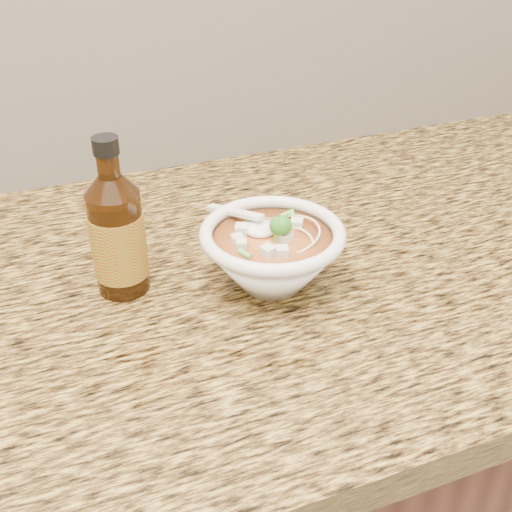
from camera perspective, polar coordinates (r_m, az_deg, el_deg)
name	(u,v)px	position (r m, az deg, el deg)	size (l,w,h in m)	color
counter_slab	(36,323)	(0.77, -18.99, -5.64)	(4.00, 0.68, 0.04)	#AA8D3E
soup_bowl	(272,255)	(0.73, 1.44, 0.07)	(0.17, 0.18, 0.09)	white
hot_sauce_bottle	(118,236)	(0.73, -12.19, 1.78)	(0.06, 0.06, 0.19)	#3D1E08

